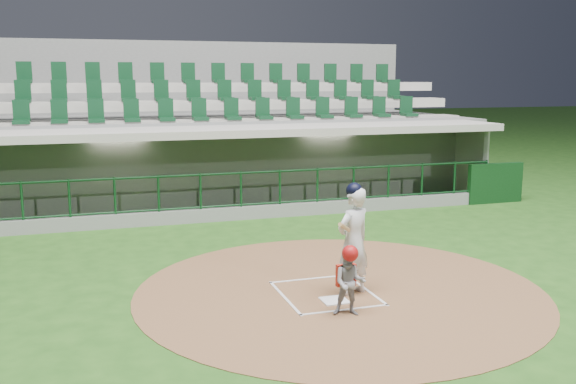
% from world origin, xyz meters
% --- Properties ---
extents(ground, '(120.00, 120.00, 0.00)m').
position_xyz_m(ground, '(0.00, 0.00, 0.00)').
color(ground, '#1F4814').
rests_on(ground, ground).
extents(dirt_circle, '(7.20, 7.20, 0.01)m').
position_xyz_m(dirt_circle, '(0.30, -0.20, 0.01)').
color(dirt_circle, brown).
rests_on(dirt_circle, ground).
extents(home_plate, '(0.43, 0.43, 0.02)m').
position_xyz_m(home_plate, '(0.00, -0.70, 0.02)').
color(home_plate, white).
rests_on(home_plate, dirt_circle).
extents(batter_box_chalk, '(1.55, 1.80, 0.01)m').
position_xyz_m(batter_box_chalk, '(0.00, -0.30, 0.02)').
color(batter_box_chalk, silver).
rests_on(batter_box_chalk, ground).
extents(dugout_structure, '(16.40, 3.70, 3.00)m').
position_xyz_m(dugout_structure, '(0.12, 7.81, 0.96)').
color(dugout_structure, slate).
rests_on(dugout_structure, ground).
extents(seating_deck, '(17.00, 6.72, 5.15)m').
position_xyz_m(seating_deck, '(0.00, 10.91, 1.42)').
color(seating_deck, slate).
rests_on(seating_deck, ground).
extents(batter, '(0.94, 0.98, 1.95)m').
position_xyz_m(batter, '(0.44, -0.43, 0.98)').
color(batter, silver).
rests_on(batter, dirt_circle).
extents(catcher, '(0.62, 0.55, 1.13)m').
position_xyz_m(catcher, '(-0.01, -1.35, 0.58)').
color(catcher, gray).
rests_on(catcher, dirt_circle).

